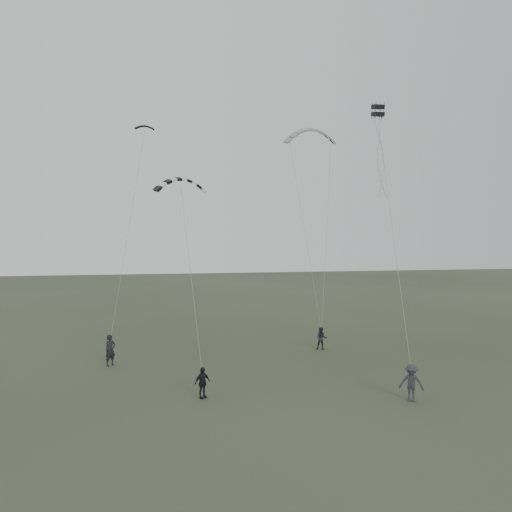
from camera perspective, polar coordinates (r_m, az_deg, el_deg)
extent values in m
plane|color=#303B27|center=(27.64, -0.98, -14.39)|extent=(140.00, 140.00, 0.00)
imported|color=black|center=(32.12, -16.31, -10.29)|extent=(0.82, 0.79, 1.90)
imported|color=#27262C|center=(35.18, 7.50, -9.32)|extent=(0.89, 0.78, 1.56)
imported|color=black|center=(25.36, -6.16, -14.20)|extent=(0.96, 0.80, 1.54)
imported|color=#2E2E34|center=(25.87, 17.33, -13.66)|extent=(1.34, 1.16, 1.80)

